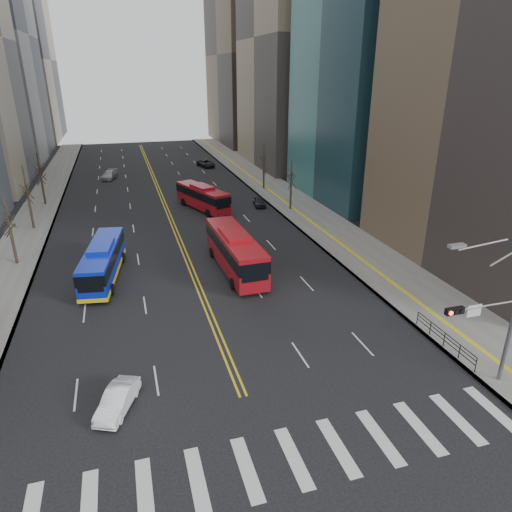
{
  "coord_description": "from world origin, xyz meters",
  "views": [
    {
      "loc": [
        -5.38,
        -15.6,
        17.48
      ],
      "look_at": [
        3.36,
        13.77,
        4.97
      ],
      "focal_mm": 32.0,
      "sensor_mm": 36.0,
      "label": 1
    }
  ],
  "objects": [
    {
      "name": "red_bus_near",
      "position": [
        3.98,
        22.67,
        2.09
      ],
      "size": [
        3.28,
        12.0,
        3.76
      ],
      "color": "#A21119",
      "rests_on": "ground"
    },
    {
      "name": "car_dark_mid",
      "position": [
        12.5,
        42.93,
        0.62
      ],
      "size": [
        1.95,
        3.79,
        1.23
      ],
      "primitive_type": "imported",
      "rotation": [
        0.0,
        0.0,
        -0.14
      ],
      "color": "black",
      "rests_on": "ground"
    },
    {
      "name": "signal_mast",
      "position": [
        13.77,
        2.0,
        4.86
      ],
      "size": [
        5.37,
        0.37,
        9.39
      ],
      "color": "slate",
      "rests_on": "ground"
    },
    {
      "name": "red_bus_far",
      "position": [
        4.74,
        43.55,
        1.85
      ],
      "size": [
        5.8,
        10.59,
        3.32
      ],
      "color": "#A21119",
      "rests_on": "ground"
    },
    {
      "name": "car_white",
      "position": [
        -6.93,
        6.0,
        0.62
      ],
      "size": [
        2.73,
        3.98,
        1.24
      ],
      "primitive_type": "imported",
      "rotation": [
        0.0,
        0.0,
        -0.42
      ],
      "color": "white",
      "rests_on": "ground"
    },
    {
      "name": "crosswalk",
      "position": [
        0.0,
        0.0,
        0.01
      ],
      "size": [
        26.7,
        4.0,
        0.01
      ],
      "color": "silver",
      "rests_on": "ground"
    },
    {
      "name": "centerline",
      "position": [
        0.0,
        55.0,
        0.01
      ],
      "size": [
        0.55,
        100.0,
        0.01
      ],
      "color": "gold",
      "rests_on": "ground"
    },
    {
      "name": "pedestrian_railing",
      "position": [
        14.3,
        6.0,
        0.82
      ],
      "size": [
        0.06,
        6.06,
        1.02
      ],
      "color": "black",
      "rests_on": "sidewalk_right"
    },
    {
      "name": "office_towers",
      "position": [
        0.12,
        68.51,
        23.92
      ],
      "size": [
        83.0,
        134.0,
        58.0
      ],
      "color": "gray",
      "rests_on": "ground"
    },
    {
      "name": "street_trees",
      "position": [
        -7.18,
        34.55,
        4.87
      ],
      "size": [
        35.2,
        47.2,
        7.6
      ],
      "color": "#31261E",
      "rests_on": "ground"
    },
    {
      "name": "car_dark_far",
      "position": [
        10.63,
        72.51,
        0.68
      ],
      "size": [
        3.38,
        5.27,
        1.35
      ],
      "primitive_type": "imported",
      "rotation": [
        0.0,
        0.0,
        0.25
      ],
      "color": "black",
      "rests_on": "ground"
    },
    {
      "name": "sidewalk_right",
      "position": [
        17.5,
        45.0,
        0.07
      ],
      "size": [
        7.0,
        130.0,
        0.15
      ],
      "primitive_type": "cube",
      "color": "gray",
      "rests_on": "ground"
    },
    {
      "name": "car_silver",
      "position": [
        -7.42,
        66.69,
        0.69
      ],
      "size": [
        3.26,
        5.14,
        1.39
      ],
      "primitive_type": "imported",
      "rotation": [
        0.0,
        0.0,
        -0.3
      ],
      "color": "#9FA0A5",
      "rests_on": "ground"
    },
    {
      "name": "ground",
      "position": [
        0.0,
        0.0,
        0.0
      ],
      "size": [
        220.0,
        220.0,
        0.0
      ],
      "primitive_type": "plane",
      "color": "black"
    },
    {
      "name": "sidewalk_left",
      "position": [
        -16.5,
        45.0,
        0.07
      ],
      "size": [
        5.0,
        130.0,
        0.15
      ],
      "primitive_type": "cube",
      "color": "gray",
      "rests_on": "ground"
    },
    {
      "name": "blue_bus",
      "position": [
        -7.82,
        24.33,
        1.72
      ],
      "size": [
        4.04,
        11.4,
        3.27
      ],
      "color": "#0C25BC",
      "rests_on": "ground"
    }
  ]
}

